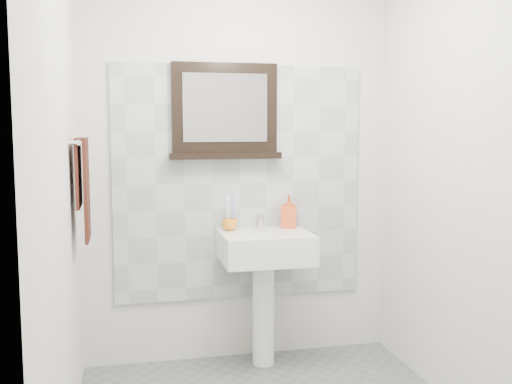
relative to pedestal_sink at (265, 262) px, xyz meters
The scene contains 12 objects.
back_wall 0.63m from the pedestal_sink, 117.63° to the left, with size 2.00×0.01×2.50m, color silver.
front_wall 2.06m from the pedestal_sink, 93.44° to the right, with size 2.00×0.01×2.50m, color silver.
left_wall 1.53m from the pedestal_sink, 142.02° to the right, with size 0.01×2.20×2.50m, color silver.
right_wall 1.37m from the pedestal_sink, 44.74° to the right, with size 0.01×2.20×2.50m, color silver.
splashback 0.53m from the pedestal_sink, 118.93° to the left, with size 1.60×0.02×1.50m, color #ABB5B9.
pedestal_sink is the anchor object (origin of this frame).
toothbrush_cup 0.32m from the pedestal_sink, 148.55° to the left, with size 0.10×0.10×0.08m, color orange.
toothbrushes 0.39m from the pedestal_sink, 148.63° to the left, with size 0.05×0.04×0.21m.
soap_dispenser 0.38m from the pedestal_sink, 36.25° to the left, with size 0.10×0.10×0.21m, color red.
framed_mirror 0.96m from the pedestal_sink, 139.36° to the left, with size 0.70×0.11×0.60m.
towel_bar 1.33m from the pedestal_sink, 167.65° to the right, with size 0.07×0.40×0.03m.
hand_towel 1.22m from the pedestal_sink, 167.57° to the right, with size 0.06×0.30×0.55m.
Camera 1 is at (-0.74, -2.67, 1.52)m, focal length 42.00 mm.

